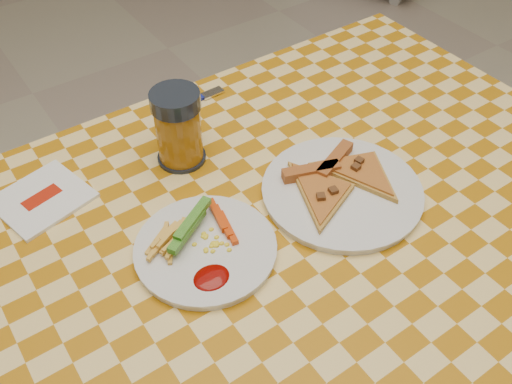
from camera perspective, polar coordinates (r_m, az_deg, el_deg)
table at (r=0.97m, az=2.05°, el=-6.70°), size 1.28×0.88×0.76m
plate_left at (r=0.88m, az=-5.05°, el=-5.79°), size 0.26×0.26×0.01m
plate_right at (r=0.98m, az=8.58°, el=-0.01°), size 0.30×0.30×0.01m
fries_veggies at (r=0.88m, az=-6.09°, el=-4.73°), size 0.17×0.16×0.04m
pizza_slices at (r=0.97m, az=8.23°, el=1.16°), size 0.27×0.23×0.02m
drink_glass at (r=1.00m, az=-7.77°, el=6.35°), size 0.09×0.09×0.14m
napkin at (r=1.02m, az=-20.60°, el=-0.61°), size 0.17×0.16×0.01m
fork at (r=1.18m, az=-6.53°, el=8.96°), size 0.16×0.02×0.01m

